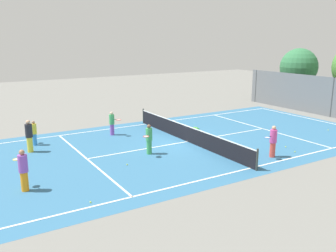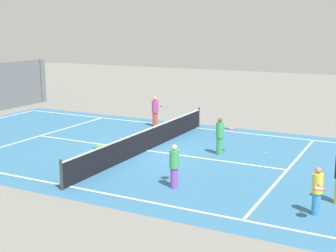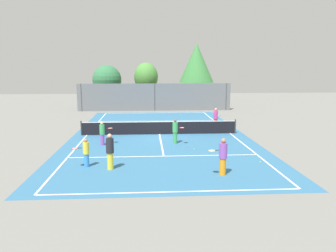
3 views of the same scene
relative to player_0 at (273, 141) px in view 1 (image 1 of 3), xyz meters
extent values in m
plane|color=slate|center=(-4.81, -2.20, -0.89)|extent=(80.00, 80.00, 0.00)
cube|color=teal|center=(-4.81, -2.20, -0.89)|extent=(13.00, 25.00, 0.00)
cube|color=white|center=(-10.31, -2.20, -0.88)|extent=(0.10, 24.00, 0.01)
cube|color=white|center=(0.69, -2.20, -0.88)|extent=(0.10, 24.00, 0.01)
cube|color=white|center=(-4.81, 9.80, -0.88)|extent=(11.00, 0.10, 0.01)
cube|color=white|center=(-4.81, -8.60, -0.88)|extent=(11.00, 0.10, 0.01)
cube|color=white|center=(-4.81, 4.20, -0.88)|extent=(11.00, 0.10, 0.01)
cube|color=white|center=(-4.81, -2.20, -0.88)|extent=(0.10, 12.80, 0.01)
cylinder|color=#333833|center=(-10.71, -2.20, -0.34)|extent=(0.10, 0.10, 1.10)
cylinder|color=#333833|center=(1.09, -2.20, -0.34)|extent=(0.10, 0.10, 1.10)
cube|color=black|center=(-4.81, -2.20, -0.41)|extent=(11.80, 0.03, 0.95)
cube|color=white|center=(-4.81, -2.20, 0.09)|extent=(11.80, 0.04, 0.05)
cube|color=slate|center=(-4.81, 11.80, 0.71)|extent=(18.00, 0.06, 3.20)
cylinder|color=#3F4447|center=(-13.31, 11.80, 0.71)|extent=(0.12, 0.12, 3.20)
cylinder|color=#3F4447|center=(-4.81, 11.80, 0.71)|extent=(0.12, 0.12, 3.20)
cylinder|color=brown|center=(-10.65, 14.68, 0.22)|extent=(0.32, 0.32, 2.21)
sphere|color=#337547|center=(-10.65, 14.68, 2.66)|extent=(3.57, 3.57, 3.57)
cylinder|color=#E54C3F|center=(0.00, 0.01, -0.49)|extent=(0.29, 0.29, 0.80)
cylinder|color=#D14799|center=(0.00, 0.01, 0.27)|extent=(0.37, 0.37, 0.70)
sphere|color=tan|center=(0.00, 0.01, 0.72)|extent=(0.22, 0.22, 0.22)
cylinder|color=black|center=(0.06, -0.32, 0.30)|extent=(0.07, 0.20, 0.03)
torus|color=blue|center=(0.11, -0.56, 0.30)|extent=(0.39, 0.39, 0.03)
cylinder|color=silver|center=(0.11, -0.56, 0.30)|extent=(0.33, 0.33, 0.00)
cylinder|color=yellow|center=(-7.62, -10.90, -0.46)|extent=(0.31, 0.31, 0.85)
cylinder|color=#232328|center=(-7.62, -10.90, 0.34)|extent=(0.39, 0.39, 0.75)
sphere|color=tan|center=(-7.62, -10.90, 0.83)|extent=(0.23, 0.23, 0.23)
cylinder|color=orange|center=(-2.17, -12.14, -0.47)|extent=(0.31, 0.31, 0.83)
cylinder|color=purple|center=(-2.17, -12.14, 0.31)|extent=(0.38, 0.38, 0.73)
sphere|color=#A37556|center=(-2.17, -12.14, 0.79)|extent=(0.23, 0.23, 0.23)
cylinder|color=black|center=(-2.50, -12.22, 0.35)|extent=(0.20, 0.08, 0.03)
torus|color=yellow|center=(-2.74, -12.28, 0.35)|extent=(0.40, 0.40, 0.03)
cylinder|color=silver|center=(-2.74, -12.28, 0.35)|extent=(0.33, 0.33, 0.00)
cylinder|color=#388CD8|center=(-8.89, -10.40, -0.54)|extent=(0.25, 0.25, 0.69)
cylinder|color=yellow|center=(-8.89, -10.40, 0.11)|extent=(0.32, 0.32, 0.61)
sphere|color=#A37556|center=(-8.89, -10.40, 0.51)|extent=(0.19, 0.19, 0.19)
cylinder|color=black|center=(-9.19, -10.49, 0.14)|extent=(0.20, 0.08, 0.03)
torus|color=red|center=(-9.43, -10.55, 0.14)|extent=(0.40, 0.40, 0.03)
cylinder|color=silver|center=(-9.43, -10.55, 0.14)|extent=(0.34, 0.34, 0.00)
cylinder|color=purple|center=(-8.71, -5.55, -0.52)|extent=(0.27, 0.27, 0.73)
cylinder|color=#3FA559|center=(-8.71, -5.55, 0.16)|extent=(0.33, 0.33, 0.64)
sphere|color=beige|center=(-8.71, -5.55, 0.58)|extent=(0.20, 0.20, 0.20)
cylinder|color=black|center=(-8.43, -5.40, 0.19)|extent=(0.19, 0.12, 0.03)
torus|color=red|center=(-8.20, -5.29, 0.19)|extent=(0.45, 0.45, 0.03)
cylinder|color=silver|center=(-8.20, -5.29, 0.19)|extent=(0.37, 0.37, 0.00)
cylinder|color=#3FA559|center=(-3.87, -5.38, -0.50)|extent=(0.28, 0.28, 0.78)
cylinder|color=#3FA559|center=(-3.87, -5.38, 0.23)|extent=(0.36, 0.36, 0.68)
sphere|color=brown|center=(-3.87, -5.38, 0.67)|extent=(0.21, 0.21, 0.21)
cylinder|color=black|center=(-3.64, -5.61, 0.26)|extent=(0.17, 0.16, 0.03)
torus|color=red|center=(-3.45, -5.78, 0.26)|extent=(0.47, 0.47, 0.03)
cylinder|color=silver|center=(-3.45, -5.78, 0.26)|extent=(0.39, 0.39, 0.00)
cube|color=green|center=(-6.25, -0.58, -0.71)|extent=(0.47, 0.32, 0.36)
sphere|color=#CCE533|center=(-6.35, -0.58, -0.49)|extent=(0.07, 0.07, 0.07)
sphere|color=#CCE533|center=(-6.16, -0.54, -0.49)|extent=(0.07, 0.07, 0.07)
sphere|color=#CCE533|center=(-2.99, -1.00, -0.85)|extent=(0.07, 0.07, 0.07)
sphere|color=#CCE533|center=(-2.84, -7.19, -0.85)|extent=(0.07, 0.07, 0.07)
sphere|color=#CCE533|center=(-0.84, 2.03, -0.85)|extent=(0.07, 0.07, 0.07)
sphere|color=#CCE533|center=(0.08, 1.73, -0.85)|extent=(0.07, 0.07, 0.07)
sphere|color=#CCE533|center=(-2.11, 7.74, -0.85)|extent=(0.07, 0.07, 0.07)
sphere|color=#CCE533|center=(0.34, -10.21, -0.85)|extent=(0.07, 0.07, 0.07)
camera|label=1|loc=(12.83, -14.26, 5.24)|focal=38.48mm
camera|label=2|loc=(-22.56, -12.47, 4.64)|focal=49.57mm
camera|label=3|loc=(-5.76, -27.20, 4.21)|focal=35.53mm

